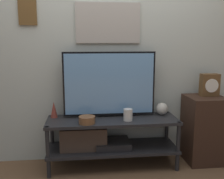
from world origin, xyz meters
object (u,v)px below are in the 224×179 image
Objects in this scene: vase_wide_bowl at (87,120)px; candle_jar at (128,115)px; television at (109,84)px; mantel_clock at (210,85)px; vase_round_glass at (162,109)px; vase_slim_bronze at (54,110)px.

candle_jar is (0.42, 0.05, 0.02)m from vase_wide_bowl.
mantel_clock is (1.09, -0.04, -0.02)m from television.
candle_jar is (-0.41, -0.17, -0.01)m from vase_round_glass.
vase_round_glass is at bearing -1.42° from vase_slim_bronze.
mantel_clock is at bearing -2.33° from vase_slim_bronze.
vase_wide_bowl is 0.43m from vase_slim_bronze.
television is at bearing 178.13° from mantel_clock.
vase_round_glass is 1.11× the size of candle_jar.
television reaches higher than vase_slim_bronze.
mantel_clock is at bearing -1.87° from television.
vase_slim_bronze is at bearing 144.35° from vase_wide_bowl.
television reaches higher than candle_jar.
vase_round_glass is at bearing 14.81° from vase_wide_bowl.
vase_slim_bronze is 1.70m from mantel_clock.
mantel_clock is (1.34, 0.18, 0.29)m from vase_wide_bowl.
mantel_clock is at bearing -4.40° from vase_round_glass.
candle_jar reaches higher than vase_wide_bowl.
vase_wide_bowl is at bearing -172.40° from mantel_clock.
candle_jar is at bearing -157.30° from vase_round_glass.
vase_wide_bowl is (-0.24, -0.21, -0.32)m from television.
television is 7.25× the size of vase_round_glass.
vase_round_glass is 0.44m from candle_jar.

